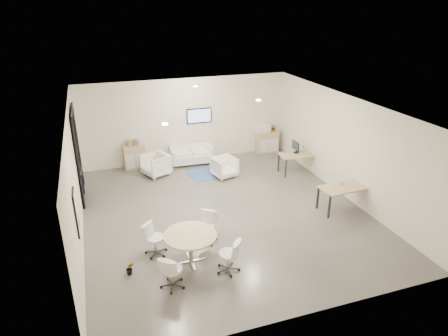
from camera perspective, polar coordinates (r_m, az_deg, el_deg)
room_shell at (r=11.26m, az=0.07°, el=0.80°), size 9.60×10.60×4.80m
glass_door at (r=13.13m, az=-20.23°, el=2.16°), size 0.09×1.90×2.85m
artwork at (r=9.34m, az=-20.36°, el=-6.02°), size 0.05×0.54×1.04m
wall_tv at (r=15.40m, az=-3.57°, el=7.47°), size 0.98×0.06×0.58m
ceiling_spots at (r=11.48m, az=-2.25°, el=9.50°), size 3.14×4.14×0.03m
sideboard_left at (r=15.19m, az=-12.62°, el=1.54°), size 0.80×0.41×0.90m
sideboard_right at (r=16.53m, az=6.14°, el=3.74°), size 0.90×0.44×0.90m
books at (r=15.00m, az=-12.95°, el=3.52°), size 0.46×0.14×0.22m
printer at (r=16.25m, az=5.53°, el=5.75°), size 0.55×0.46×0.37m
loveseat at (r=15.41m, az=-4.67°, el=1.85°), size 1.62×0.88×0.59m
blue_rug at (r=14.58m, az=-1.88°, el=-0.67°), size 1.76×1.32×0.01m
armchair_left at (r=14.46m, az=-9.70°, el=0.61°), size 1.05×1.08×0.86m
armchair_right at (r=14.13m, az=0.07°, el=0.26°), size 0.92×0.88×0.79m
desk_rear at (r=14.66m, az=10.54°, el=1.69°), size 1.41×0.80×0.70m
desk_front at (r=12.31m, az=16.84°, el=-2.87°), size 1.52×0.85×0.77m
monitor at (r=14.65m, az=10.21°, el=3.00°), size 0.20×0.50×0.44m
round_table at (r=9.54m, az=-4.85°, el=-9.87°), size 1.26×1.26×0.77m
meeting_chairs at (r=9.69m, az=-4.79°, el=-11.24°), size 2.28×2.28×0.82m
plant_cabinet at (r=16.46m, az=7.09°, el=5.67°), size 0.34×0.36×0.22m
plant_floor at (r=9.70m, az=-13.25°, el=-14.23°), size 0.24×0.36×0.15m
cup at (r=12.37m, az=16.39°, el=-2.00°), size 0.14×0.13×0.12m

